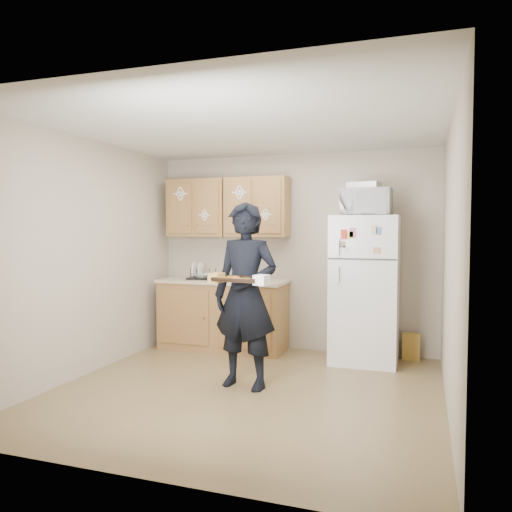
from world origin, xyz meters
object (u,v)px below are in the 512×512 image
(baking_tray, at_px, (239,280))
(person, at_px, (246,295))
(refrigerator, at_px, (365,289))
(dish_rack, at_px, (203,273))
(microwave, at_px, (367,202))

(baking_tray, bearing_deg, person, 104.98)
(refrigerator, height_order, person, person)
(person, relative_size, baking_tray, 4.47)
(dish_rack, bearing_deg, person, -51.50)
(refrigerator, xyz_separation_m, microwave, (0.01, -0.05, 1.00))
(dish_rack, bearing_deg, microwave, -2.02)
(baking_tray, distance_m, microwave, 2.00)
(person, distance_m, baking_tray, 0.35)
(person, bearing_deg, refrigerator, 60.55)
(microwave, height_order, dish_rack, microwave)
(person, distance_m, microwave, 1.88)
(baking_tray, xyz_separation_m, dish_rack, (-1.11, 1.64, -0.11))
(baking_tray, xyz_separation_m, microwave, (0.97, 1.57, 0.77))
(refrigerator, distance_m, person, 1.66)
(dish_rack, bearing_deg, refrigerator, -0.64)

